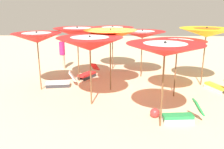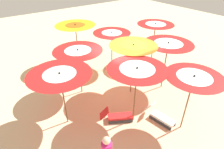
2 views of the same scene
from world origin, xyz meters
name	(u,v)px [view 1 (image 1 of 2)]	position (x,y,z in m)	size (l,w,h in m)	color
ground	(121,88)	(0.00, 0.00, -0.02)	(35.02, 35.02, 0.04)	beige
beach_umbrella_0	(37,38)	(-0.27, 3.29, 2.13)	(1.91, 1.91, 2.38)	brown
beach_umbrella_1	(90,44)	(-1.73, 1.05, 2.14)	(2.19, 2.19, 2.41)	brown
beach_umbrella_2	(165,50)	(-3.26, -1.11, 2.23)	(2.06, 2.06, 2.46)	brown
beach_umbrella_3	(77,32)	(0.95, 1.92, 2.21)	(2.08, 2.08, 2.46)	brown
beach_umbrella_4	(110,35)	(-0.20, 0.43, 2.24)	(2.08, 2.08, 2.50)	brown
beach_umbrella_5	(177,46)	(-0.87, -2.01, 1.93)	(2.03, 2.03, 2.20)	brown
beach_umbrella_6	(113,30)	(3.11, 0.44, 2.08)	(2.21, 2.21, 2.31)	brown
beach_umbrella_7	(142,34)	(1.70, -0.97, 2.04)	(2.15, 2.15, 2.26)	brown
beach_umbrella_8	(206,33)	(0.51, -3.48, 2.26)	(2.19, 2.19, 2.50)	brown
lounger_0	(88,73)	(1.46, 1.56, 0.20)	(1.30, 0.97, 0.62)	#333338
lounger_1	(60,82)	(0.11, 2.58, 0.21)	(0.55, 1.30, 0.65)	#333338
lounger_2	(218,87)	(-0.28, -3.89, 0.20)	(1.37, 0.82, 0.64)	silver
lounger_3	(182,115)	(-2.98, -1.78, 0.22)	(0.42, 1.22, 0.70)	silver
beachgoer_0	(62,53)	(3.09, 3.15, 0.87)	(0.30, 0.30, 1.67)	beige
beach_ball	(155,113)	(-2.69, -1.03, 0.15)	(0.29, 0.29, 0.29)	red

